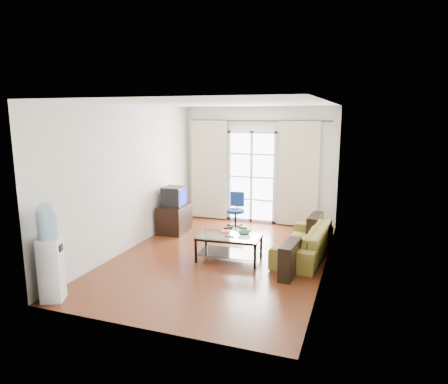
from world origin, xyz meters
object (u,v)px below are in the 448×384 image
(task_chair, at_px, (236,218))
(water_cooler, at_px, (50,250))
(tv_stand, at_px, (174,218))
(crt_tv, at_px, (173,196))
(coffee_table, at_px, (229,244))
(sofa, at_px, (304,241))

(task_chair, xyz_separation_m, water_cooler, (-1.28, -4.23, 0.48))
(tv_stand, distance_m, water_cooler, 3.55)
(crt_tv, bearing_deg, coffee_table, -39.44)
(sofa, distance_m, task_chair, 2.17)
(tv_stand, xyz_separation_m, water_cooler, (-0.10, -3.52, 0.43))
(task_chair, distance_m, water_cooler, 4.45)
(task_chair, height_order, water_cooler, water_cooler)
(tv_stand, relative_size, crt_tv, 1.68)
(tv_stand, bearing_deg, crt_tv, -89.62)
(crt_tv, distance_m, task_chair, 1.50)
(sofa, bearing_deg, tv_stand, -97.37)
(tv_stand, height_order, crt_tv, crt_tv)
(crt_tv, xyz_separation_m, water_cooler, (-0.10, -3.47, -0.08))
(sofa, height_order, water_cooler, water_cooler)
(task_chair, bearing_deg, tv_stand, -153.00)
(sofa, distance_m, water_cooler, 4.19)
(tv_stand, height_order, water_cooler, water_cooler)
(sofa, distance_m, coffee_table, 1.36)
(sofa, relative_size, coffee_table, 1.72)
(tv_stand, relative_size, water_cooler, 0.58)
(coffee_table, bearing_deg, task_chair, 104.56)
(crt_tv, height_order, water_cooler, water_cooler)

